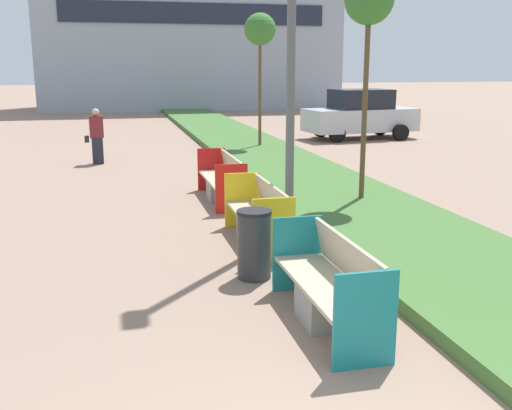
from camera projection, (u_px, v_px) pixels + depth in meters
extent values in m
cube|color=#426B33|center=(292.00, 172.00, 15.29)|extent=(2.80, 120.00, 0.18)
cube|color=#939EAD|center=(188.00, 27.00, 38.64)|extent=(18.51, 7.46, 10.37)
cube|color=#1E2333|center=(196.00, 13.00, 34.94)|extent=(15.55, 0.08, 1.20)
cube|color=gray|center=(325.00, 305.00, 6.48)|extent=(0.52, 0.60, 0.42)
cube|color=#BCAD8E|center=(326.00, 285.00, 6.43)|extent=(0.58, 2.02, 0.05)
cube|color=#BCAD8E|center=(350.00, 260.00, 6.43)|extent=(0.14, 1.94, 0.48)
cube|color=#197A7F|center=(365.00, 321.00, 5.45)|extent=(0.62, 0.04, 0.94)
cube|color=#197A7F|center=(297.00, 253.00, 7.39)|extent=(0.62, 0.04, 0.94)
cube|color=gray|center=(256.00, 230.00, 9.45)|extent=(0.52, 0.60, 0.42)
cube|color=#BCAD8E|center=(256.00, 216.00, 9.40)|extent=(0.58, 2.01, 0.05)
cube|color=#BCAD8E|center=(273.00, 198.00, 9.40)|extent=(0.14, 1.93, 0.48)
cube|color=yellow|center=(274.00, 231.00, 8.42)|extent=(0.62, 0.04, 0.94)
cube|color=yellow|center=(242.00, 200.00, 10.36)|extent=(0.62, 0.04, 0.94)
cube|color=gray|center=(221.00, 190.00, 12.41)|extent=(0.52, 0.60, 0.42)
cube|color=#BCAD8E|center=(221.00, 180.00, 12.36)|extent=(0.58, 2.24, 0.05)
cube|color=#BCAD8E|center=(233.00, 167.00, 12.36)|extent=(0.14, 2.15, 0.48)
cube|color=red|center=(231.00, 189.00, 11.27)|extent=(0.62, 0.04, 0.94)
cube|color=red|center=(211.00, 169.00, 13.42)|extent=(0.62, 0.04, 0.94)
cylinder|color=#2D2D30|center=(254.00, 246.00, 7.82)|extent=(0.44, 0.44, 0.87)
cylinder|color=black|center=(254.00, 212.00, 7.72)|extent=(0.46, 0.46, 0.05)
cylinder|color=brown|center=(365.00, 113.00, 11.51)|extent=(0.10, 0.10, 3.67)
cylinder|color=brown|center=(260.00, 95.00, 19.36)|extent=(0.10, 0.10, 3.58)
sphere|color=#38702D|center=(260.00, 29.00, 18.89)|extent=(1.00, 1.00, 1.00)
cube|color=#232633|center=(98.00, 151.00, 16.99)|extent=(0.30, 0.22, 0.75)
cube|color=maroon|center=(96.00, 127.00, 16.84)|extent=(0.38, 0.24, 0.61)
sphere|color=tan|center=(96.00, 112.00, 16.75)|extent=(0.21, 0.21, 0.21)
cube|color=#232328|center=(87.00, 139.00, 16.85)|extent=(0.12, 0.20, 0.18)
cube|color=#B7BABF|center=(360.00, 120.00, 22.77)|extent=(4.37, 2.22, 0.84)
cube|color=black|center=(361.00, 99.00, 22.59)|extent=(2.26, 1.77, 0.72)
cylinder|color=black|center=(401.00, 132.00, 22.30)|extent=(0.60, 0.20, 0.60)
cylinder|color=black|center=(380.00, 128.00, 24.00)|extent=(0.60, 0.20, 0.60)
cylinder|color=black|center=(337.00, 134.00, 21.72)|extent=(0.60, 0.20, 0.60)
cylinder|color=black|center=(320.00, 129.00, 23.42)|extent=(0.60, 0.20, 0.60)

